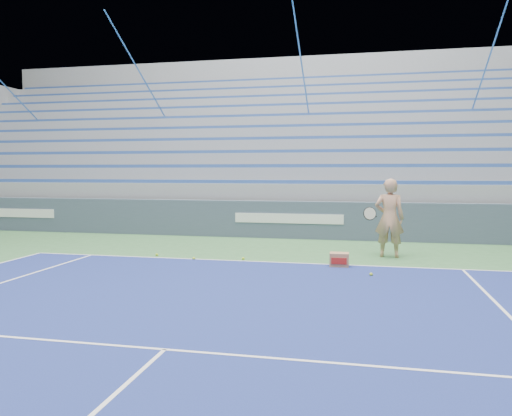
% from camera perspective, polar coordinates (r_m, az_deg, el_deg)
% --- Properties ---
extents(sponsor_barrier, '(30.00, 0.32, 1.10)m').
position_cam_1_polar(sponsor_barrier, '(14.78, 3.81, -1.34)').
color(sponsor_barrier, '#3E4C5F').
rests_on(sponsor_barrier, ground).
extents(bleachers, '(31.00, 9.15, 7.30)m').
position_cam_1_polar(bleachers, '(20.39, 6.17, 5.27)').
color(bleachers, gray).
rests_on(bleachers, ground).
extents(tennis_player, '(0.96, 0.87, 1.82)m').
position_cam_1_polar(tennis_player, '(11.88, 14.98, -1.11)').
color(tennis_player, tan).
rests_on(tennis_player, ground).
extents(ball_box, '(0.39, 0.31, 0.29)m').
position_cam_1_polar(ball_box, '(10.57, 9.50, -5.86)').
color(ball_box, '#A67550').
rests_on(ball_box, ground).
extents(tennis_ball_0, '(0.07, 0.07, 0.07)m').
position_cam_1_polar(tennis_ball_0, '(9.78, 13.01, -7.40)').
color(tennis_ball_0, '#B3D12A').
rests_on(tennis_ball_0, ground).
extents(tennis_ball_1, '(0.07, 0.07, 0.07)m').
position_cam_1_polar(tennis_ball_1, '(11.32, -7.12, -5.74)').
color(tennis_ball_1, '#B3D12A').
rests_on(tennis_ball_1, ground).
extents(tennis_ball_2, '(0.07, 0.07, 0.07)m').
position_cam_1_polar(tennis_ball_2, '(11.96, -11.27, -5.25)').
color(tennis_ball_2, '#B3D12A').
rests_on(tennis_ball_2, ground).
extents(tennis_ball_3, '(0.07, 0.07, 0.07)m').
position_cam_1_polar(tennis_ball_3, '(11.22, -1.47, -5.80)').
color(tennis_ball_3, '#B3D12A').
rests_on(tennis_ball_3, ground).
extents(tennis_ball_4, '(0.07, 0.07, 0.07)m').
position_cam_1_polar(tennis_ball_4, '(11.51, 8.58, -5.58)').
color(tennis_ball_4, '#B3D12A').
rests_on(tennis_ball_4, ground).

